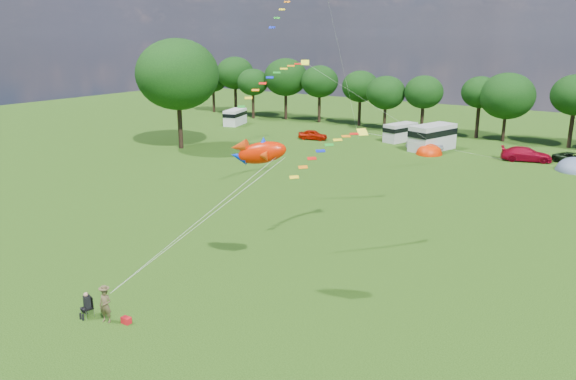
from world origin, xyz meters
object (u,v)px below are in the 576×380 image
Objects in this scene: camp_chair at (87,302)px; car_d at (573,158)px; tent_greyblue at (574,171)px; kite_flyer at (105,305)px; big_tree at (177,75)px; tent_orange at (429,154)px; campervan_a at (235,117)px; fish_kite at (258,152)px; car_c at (526,154)px; campervan_b at (400,132)px; campervan_c at (433,136)px; car_a at (313,135)px; car_b at (425,145)px.

car_d is at bearing 89.12° from camp_chair.
car_d is 3.63m from tent_greyblue.
big_tree is at bearing 112.83° from kite_flyer.
tent_greyblue reaches higher than tent_orange.
campervan_a is 1.61× the size of fish_kite.
big_tree is 3.22× the size of tent_greyblue.
car_c reaches higher than tent_greyblue.
campervan_b is 6.42m from campervan_c.
car_a is 1.16× the size of tent_orange.
kite_flyer is (34.59, -51.42, -0.39)m from campervan_a.
car_c reaches higher than car_a.
campervan_c is 3.18m from tent_orange.
fish_kite is at bearing 43.22° from kite_flyer.
camp_chair is at bearing 171.24° from kite_flyer.
car_a is 50.84m from kite_flyer.
tent_orange is 1.90× the size of kite_flyer.
camp_chair is at bearing -163.21° from campervan_c.
car_d is at bearing -78.68° from campervan_b.
fish_kite is at bearing 69.39° from camp_chair.
camp_chair is at bearing -107.41° from tent_greyblue.
campervan_c is at bearing 72.66° from car_c.
campervan_c is 3.81× the size of kite_flyer.
car_a is 16.37m from tent_orange.
car_a is 2.91× the size of camp_chair.
campervan_b reaches higher than car_c.
tent_orange is at bearing 125.83° from car_d.
campervan_a reaches higher than kite_flyer.
camp_chair is at bearing -175.61° from car_b.
car_a is at bearing -179.02° from tent_greyblue.
tent_greyblue is 42.83m from fish_kite.
car_d is (41.57, 18.29, -8.43)m from big_tree.
campervan_c reaches higher than tent_greyblue.
camp_chair is (-15.15, -48.33, 0.79)m from tent_greyblue.
campervan_c is at bearing -94.93° from car_a.
fish_kite reaches higher than campervan_c.
big_tree is 1.95× the size of campervan_c.
car_c is 10.61m from tent_orange.
campervan_a is 0.77× the size of campervan_c.
car_d is at bearing -106.65° from campervan_a.
campervan_a is 2.95× the size of kite_flyer.
big_tree is 20.62m from campervan_a.
tent_greyblue is at bearing -110.81° from campervan_a.
campervan_c reaches higher than car_a.
big_tree is 2.52× the size of campervan_a.
fish_kite reaches higher than car_d.
car_a is 0.97× the size of car_b.
campervan_a reaches higher than camp_chair.
tent_greyblue is 50.14m from kite_flyer.
campervan_c is at bearing 32.65° from big_tree.
campervan_b reaches higher than kite_flyer.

